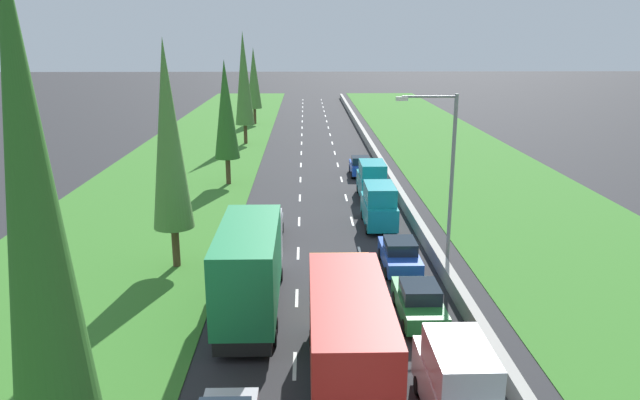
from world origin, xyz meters
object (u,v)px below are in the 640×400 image
silver_van_right_lane (457,384)px  poplar_tree_third (226,110)px  red_box_truck_centre_lane (347,338)px  green_box_truck_left_lane (251,265)px  green_sedan_right_lane (419,301)px  poplar_tree_fourth (244,79)px  blue_sedan_right_lane (400,254)px  blue_hatchback_right_lane (360,166)px  teal_van_right_lane (379,206)px  poplar_tree_fifth (254,78)px  grey_sedan_left_lane (267,227)px  poplar_tree_nearest (33,203)px  teal_van_right_lane_sixth (372,180)px  street_light_mast (446,166)px  poplar_tree_second (169,136)px

silver_van_right_lane → poplar_tree_third: bearing=109.0°
red_box_truck_centre_lane → green_box_truck_left_lane: bearing=119.6°
green_sedan_right_lane → poplar_tree_fourth: size_ratio=0.36×
blue_sedan_right_lane → blue_hatchback_right_lane: 21.96m
red_box_truck_centre_lane → teal_van_right_lane: 19.07m
blue_sedan_right_lane → poplar_tree_fifth: bearing=102.4°
silver_van_right_lane → teal_van_right_lane: 20.32m
grey_sedan_left_lane → poplar_tree_fifth: poplar_tree_fifth is taller
grey_sedan_left_lane → teal_van_right_lane: size_ratio=0.92×
green_box_truck_left_lane → poplar_tree_nearest: 13.35m
teal_van_right_lane_sixth → street_light_mast: 13.70m
poplar_tree_fifth → blue_hatchback_right_lane: bearing=-69.9°
blue_sedan_right_lane → poplar_tree_third: size_ratio=0.45×
poplar_tree_second → green_sedan_right_lane: bearing=-28.8°
teal_van_right_lane_sixth → blue_hatchback_right_lane: size_ratio=1.26×
silver_van_right_lane → red_box_truck_centre_lane: size_ratio=0.52×
teal_van_right_lane → poplar_tree_second: poplar_tree_second is taller
street_light_mast → poplar_tree_fifth: bearing=105.2°
silver_van_right_lane → green_sedan_right_lane: silver_van_right_lane is taller
blue_hatchback_right_lane → poplar_tree_third: poplar_tree_third is taller
silver_van_right_lane → green_sedan_right_lane: 7.30m
green_sedan_right_lane → poplar_tree_nearest: poplar_tree_nearest is taller
grey_sedan_left_lane → red_box_truck_centre_lane: bearing=-77.4°
poplar_tree_nearest → poplar_tree_fifth: 70.25m
poplar_tree_third → poplar_tree_fifth: bearing=91.0°
green_sedan_right_lane → street_light_mast: (2.53, 7.09, 4.42)m
poplar_tree_nearest → teal_van_right_lane: bearing=65.2°
teal_van_right_lane → poplar_tree_third: (-11.02, 11.77, 4.69)m
poplar_tree_fourth → street_light_mast: size_ratio=1.38×
poplar_tree_fourth → teal_van_right_lane: bearing=-69.8°
blue_sedan_right_lane → poplar_tree_nearest: 20.97m
poplar_tree_second → poplar_tree_fourth: bearing=89.8°
green_sedan_right_lane → blue_hatchback_right_lane: (-0.08, 27.74, 0.02)m
grey_sedan_left_lane → poplar_tree_nearest: 22.66m
poplar_tree_fourth → poplar_tree_fifth: size_ratio=1.20×
poplar_tree_second → grey_sedan_left_lane: bearing=42.7°
street_light_mast → silver_van_right_lane: bearing=-100.7°
teal_van_right_lane → teal_van_right_lane_sixth: bearing=87.6°
teal_van_right_lane_sixth → grey_sedan_left_lane: bearing=-127.8°
silver_van_right_lane → teal_van_right_lane: same height
poplar_tree_nearest → poplar_tree_third: (-0.16, 35.23, -2.10)m
poplar_tree_second → poplar_tree_third: bearing=88.4°
poplar_tree_nearest → poplar_tree_fifth: poplar_tree_nearest is taller
grey_sedan_left_lane → poplar_tree_nearest: (-3.89, -21.07, 7.38)m
blue_sedan_right_lane → teal_van_right_lane_sixth: bearing=89.7°
teal_van_right_lane_sixth → poplar_tree_fourth: poplar_tree_fourth is taller
green_box_truck_left_lane → poplar_tree_fifth: size_ratio=0.91×
poplar_tree_third → street_light_mast: poplar_tree_third is taller
blue_hatchback_right_lane → grey_sedan_left_lane: bearing=-112.5°
teal_van_right_lane → blue_hatchback_right_lane: bearing=89.6°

